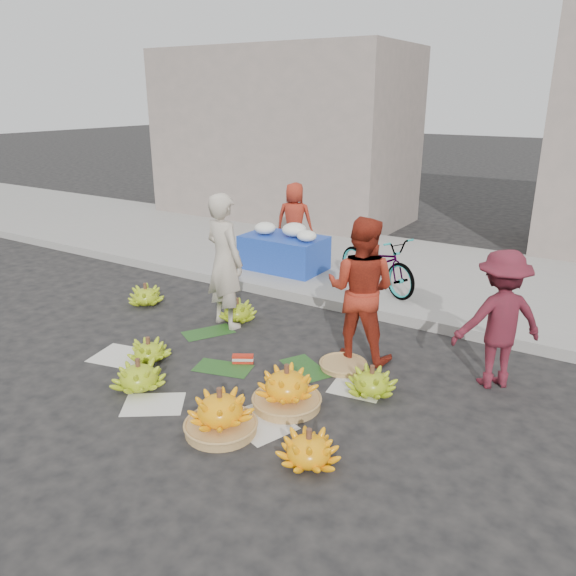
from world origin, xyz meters
The scene contains 23 objects.
ground centered at (0.00, 0.00, 0.00)m, with size 80.00×80.00×0.00m, color black.
curb centered at (0.00, 2.20, 0.07)m, with size 40.00×0.25×0.15m, color gray.
sidewalk centered at (0.00, 4.30, 0.06)m, with size 40.00×4.00×0.12m, color gray.
building_left centered at (-4.00, 7.20, 2.00)m, with size 6.00×3.00×4.00m, color gray.
newspaper_scatter centered at (0.00, -0.80, 0.00)m, with size 3.20×1.80×0.00m, color silver, non-canonical shape.
banana_leaves centered at (-0.10, 0.20, 0.00)m, with size 2.00×1.00×0.00m, color #1A4416, non-canonical shape.
banana_bunch_0 centered at (-0.95, -0.51, 0.13)m, with size 0.54×0.54×0.31m.
banana_bunch_1 centered at (-0.56, -1.04, 0.15)m, with size 0.72×0.72×0.35m.
banana_bunch_2 centered at (0.68, -1.21, 0.20)m, with size 0.71×0.71×0.46m.
banana_bunch_3 centered at (1.61, -1.19, 0.15)m, with size 0.67×0.67×0.34m.
banana_bunch_4 centered at (0.96, -0.51, 0.20)m, with size 0.68×0.68×0.46m.
banana_bunch_5 centered at (1.57, 0.18, 0.14)m, with size 0.64×0.64×0.32m.
banana_bunch_6 centered at (-2.36, 0.82, 0.14)m, with size 0.69×0.69×0.33m.
banana_bunch_7 centered at (-0.83, 1.05, 0.14)m, with size 0.56×0.56×0.33m.
basket_spare centered at (1.06, 0.55, 0.03)m, with size 0.52×0.52×0.06m, color #A27844.
incense_stack centered at (0.02, 0.03, 0.06)m, with size 0.24×0.08×0.10m, color red.
vendor_cream centered at (-0.87, 0.85, 0.90)m, with size 0.66×0.43×1.80m, color beige.
vendor_red centered at (1.08, 0.90, 0.85)m, with size 0.83×0.64×1.70m, color #AC301A.
man_striped centered at (2.59, 1.07, 0.75)m, with size 0.97×0.56×1.50m, color maroon.
flower_table centered at (-1.38, 3.12, 0.45)m, with size 1.38×0.87×0.80m.
grey_bucket centered at (-2.08, 3.22, 0.28)m, with size 0.28×0.28×0.32m, color slate.
flower_vendor centered at (-1.65, 3.88, 0.80)m, with size 0.67×0.44×1.37m, color #AC301A.
bicycle centered at (0.39, 2.97, 0.55)m, with size 1.64×0.57×0.86m, color gray.
Camera 1 is at (3.61, -4.69, 2.98)m, focal length 35.00 mm.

